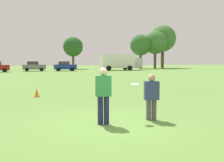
% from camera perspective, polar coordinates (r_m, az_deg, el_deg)
% --- Properties ---
extents(ground_plane, '(192.00, 192.00, 0.00)m').
position_cam_1_polar(ground_plane, '(8.30, -0.25, -9.31)').
color(ground_plane, '#608C3D').
extents(player_thrower, '(0.55, 0.41, 1.76)m').
position_cam_1_polar(player_thrower, '(8.09, -1.89, -2.52)').
color(player_thrower, '#1E234C').
rests_on(player_thrower, ground).
extents(player_defender, '(0.53, 0.40, 1.53)m').
position_cam_1_polar(player_defender, '(8.81, 8.55, -2.95)').
color(player_defender, '#4C4C51').
rests_on(player_defender, ground).
extents(frisbee, '(0.27, 0.27, 0.05)m').
position_cam_1_polar(frisbee, '(8.53, 4.98, -0.72)').
color(frisbee, white).
extents(traffic_cone, '(0.32, 0.32, 0.48)m').
position_cam_1_polar(traffic_cone, '(14.92, -15.98, -2.44)').
color(traffic_cone, '#D8590C').
rests_on(traffic_cone, ground).
extents(parked_car_near_right, '(4.30, 2.41, 1.82)m').
position_cam_1_polar(parked_car_near_right, '(51.39, -16.56, 3.09)').
color(parked_car_near_right, slate).
rests_on(parked_car_near_right, ground).
extents(parked_car_far_right, '(4.30, 2.41, 1.82)m').
position_cam_1_polar(parked_car_far_right, '(50.93, -10.20, 3.20)').
color(parked_car_far_right, navy).
rests_on(parked_car_far_right, ground).
extents(box_truck, '(8.63, 3.34, 3.18)m').
position_cam_1_polar(box_truck, '(53.63, 1.80, 4.21)').
color(box_truck, white).
rests_on(box_truck, ground).
extents(tree_east_oak, '(4.63, 4.63, 7.53)m').
position_cam_1_polar(tree_east_oak, '(62.79, -8.43, 7.32)').
color(tree_east_oak, brown).
rests_on(tree_east_oak, ground).
extents(tree_far_east_pine, '(5.16, 5.16, 8.39)m').
position_cam_1_polar(tree_far_east_pine, '(65.55, 6.20, 7.74)').
color(tree_far_east_pine, brown).
rests_on(tree_far_east_pine, ground).
extents(tree_far_west_pine, '(5.77, 5.77, 9.38)m').
position_cam_1_polar(tree_far_west_pine, '(67.36, 9.33, 8.20)').
color(tree_far_west_pine, brown).
rests_on(tree_far_west_pine, ground).
extents(tree_horizon_center, '(6.96, 6.96, 11.31)m').
position_cam_1_polar(tree_horizon_center, '(71.60, 10.92, 9.02)').
color(tree_horizon_center, brown).
rests_on(tree_horizon_center, ground).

